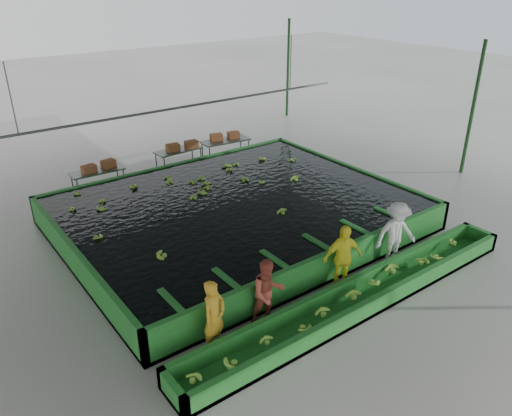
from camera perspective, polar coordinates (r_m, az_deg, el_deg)
ground at (r=14.45m, az=1.19°, el=-4.27°), size 80.00×80.00×0.00m
shed_roof at (r=12.73m, az=1.40°, el=15.67°), size 20.00×22.00×0.04m
shed_posts at (r=13.39m, az=1.28°, el=5.06°), size 20.00×22.00×5.00m
flotation_tank at (r=15.31m, az=-2.24°, el=-0.57°), size 10.00×8.00×0.90m
tank_water at (r=15.14m, az=-2.26°, el=0.79°), size 9.70×7.70×0.00m
sorting_trough at (r=12.13m, az=11.83°, el=-9.93°), size 10.00×1.00×0.50m
cableway_rail at (r=17.28m, az=-9.12°, el=11.20°), size 0.08×0.08×14.00m
rail_hanger_left at (r=15.46m, az=-26.20°, el=11.10°), size 0.04×0.04×2.00m
rail_hanger_right at (r=19.84m, az=3.98°, el=16.23°), size 0.04×0.04×2.00m
worker_a at (r=10.40m, az=-4.80°, el=-12.23°), size 0.70×0.58×1.64m
worker_b at (r=11.04m, az=1.37°, el=-9.68°), size 0.92×0.79×1.62m
worker_c at (r=12.33m, az=9.85°, el=-5.63°), size 1.10×0.69×1.75m
worker_d at (r=13.69m, az=15.71°, el=-2.85°), size 1.31×1.02×1.79m
packing_table_left at (r=18.59m, az=-17.56°, el=2.94°), size 1.85×0.78×0.83m
packing_table_mid at (r=20.04m, az=-8.80°, el=5.49°), size 1.88×0.83×0.84m
packing_table_right at (r=20.80m, az=-3.48°, el=6.59°), size 2.07×1.01×0.91m
box_stack_left at (r=18.45m, az=-17.47°, el=4.19°), size 1.26×0.51×0.26m
box_stack_mid at (r=19.91m, az=-8.40°, el=6.67°), size 1.30×0.47×0.27m
box_stack_right at (r=20.76m, az=-3.56°, el=7.87°), size 1.27×0.60×0.26m
floating_bananas at (r=15.75m, az=-3.91°, el=1.77°), size 9.13×6.22×0.12m
trough_bananas at (r=12.04m, az=11.89°, el=-9.35°), size 9.34×0.62×0.12m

